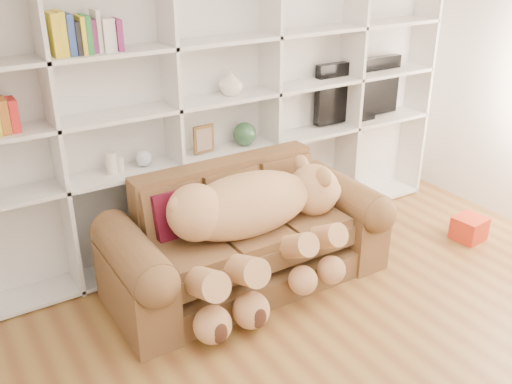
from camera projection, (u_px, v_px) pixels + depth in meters
wall_back at (211, 87)px, 4.64m from camera, size 5.00×0.02×2.70m
bookshelf at (192, 100)px, 4.44m from camera, size 4.43×0.35×2.40m
sofa at (245, 242)px, 4.37m from camera, size 2.13×0.92×0.89m
teddy_bear at (254, 220)px, 4.09m from camera, size 1.56×0.86×0.90m
throw_pillow at (177, 215)px, 4.12m from camera, size 0.38×0.23×0.39m
gift_box at (469, 228)px, 5.06m from camera, size 0.29×0.27×0.21m
tv at (358, 91)px, 5.32m from camera, size 0.96×0.18×0.57m
picture_frame at (204, 139)px, 4.56m from camera, size 0.18×0.04×0.23m
green_vase at (245, 134)px, 4.75m from camera, size 0.20×0.20×0.20m
figurine_tall at (111, 163)px, 4.21m from camera, size 0.10×0.10×0.17m
figurine_short at (120, 165)px, 4.25m from camera, size 0.08×0.08×0.11m
snow_globe at (144, 158)px, 4.33m from camera, size 0.13×0.13×0.13m
shelf_vase at (231, 82)px, 4.50m from camera, size 0.24×0.24×0.20m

